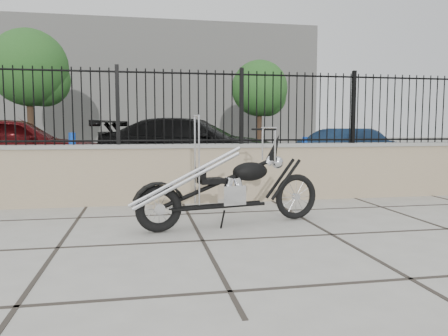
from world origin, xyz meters
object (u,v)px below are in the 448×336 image
object	(u,v)px
chopper_motorcycle	(228,170)
car_red	(13,146)
car_black	(192,145)
car_blue	(355,149)

from	to	relation	value
chopper_motorcycle	car_red	distance (m)	7.70
chopper_motorcycle	car_black	distance (m)	6.48
car_red	car_blue	bearing A→B (deg)	-93.90
chopper_motorcycle	car_red	world-z (taller)	car_red
chopper_motorcycle	car_red	bearing A→B (deg)	111.23
chopper_motorcycle	car_black	size ratio (longest dim) A/B	0.46
car_black	car_blue	xyz separation A→B (m)	(4.84, 0.17, -0.14)
car_red	car_black	size ratio (longest dim) A/B	0.88
chopper_motorcycle	car_blue	size ratio (longest dim) A/B	0.64
car_black	car_blue	world-z (taller)	car_black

